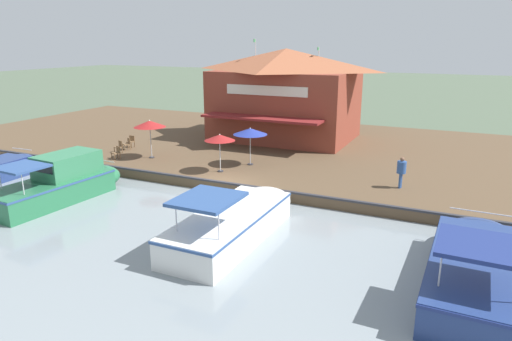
{
  "coord_description": "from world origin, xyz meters",
  "views": [
    {
      "loc": [
        20.95,
        12.06,
        8.16
      ],
      "look_at": [
        -1.0,
        1.82,
        1.3
      ],
      "focal_mm": 32.0,
      "sensor_mm": 36.0,
      "label": 1
    }
  ],
  "objects_px": {
    "person_at_quay_edge": "(401,169)",
    "motorboat_fourth_along": "(238,219)",
    "cafe_chair_back_row_seat": "(119,146)",
    "cafe_chair_far_corner_seat": "(127,143)",
    "patio_umbrella_back_row": "(250,131)",
    "tree_behind_restaurant": "(313,84)",
    "waterfront_restaurant": "(285,94)",
    "patio_umbrella_far_corner": "(220,138)",
    "patio_umbrella_mid_patio_right": "(150,124)",
    "motorboat_distant_upstream": "(477,263)",
    "cafe_chair_mid_patio": "(131,141)",
    "cafe_chair_beside_entrance": "(117,152)",
    "motorboat_nearest_quay": "(64,182)"
  },
  "relations": [
    {
      "from": "patio_umbrella_far_corner",
      "to": "tree_behind_restaurant",
      "type": "xyz_separation_m",
      "value": [
        -15.79,
        0.56,
        1.89
      ]
    },
    {
      "from": "cafe_chair_mid_patio",
      "to": "cafe_chair_back_row_seat",
      "type": "relative_size",
      "value": 1.0
    },
    {
      "from": "tree_behind_restaurant",
      "to": "waterfront_restaurant",
      "type": "bearing_deg",
      "value": -8.81
    },
    {
      "from": "cafe_chair_far_corner_seat",
      "to": "patio_umbrella_back_row",
      "type": "bearing_deg",
      "value": 89.8
    },
    {
      "from": "patio_umbrella_far_corner",
      "to": "cafe_chair_beside_entrance",
      "type": "height_order",
      "value": "patio_umbrella_far_corner"
    },
    {
      "from": "cafe_chair_far_corner_seat",
      "to": "tree_behind_restaurant",
      "type": "xyz_separation_m",
      "value": [
        -13.54,
        9.52,
        3.5
      ]
    },
    {
      "from": "patio_umbrella_back_row",
      "to": "motorboat_fourth_along",
      "type": "relative_size",
      "value": 0.28
    },
    {
      "from": "motorboat_nearest_quay",
      "to": "motorboat_fourth_along",
      "type": "bearing_deg",
      "value": 88.72
    },
    {
      "from": "motorboat_distant_upstream",
      "to": "waterfront_restaurant",
      "type": "bearing_deg",
      "value": -141.42
    },
    {
      "from": "patio_umbrella_back_row",
      "to": "motorboat_distant_upstream",
      "type": "relative_size",
      "value": 0.28
    },
    {
      "from": "patio_umbrella_mid_patio_right",
      "to": "cafe_chair_back_row_seat",
      "type": "height_order",
      "value": "patio_umbrella_mid_patio_right"
    },
    {
      "from": "patio_umbrella_back_row",
      "to": "cafe_chair_back_row_seat",
      "type": "height_order",
      "value": "patio_umbrella_back_row"
    },
    {
      "from": "cafe_chair_mid_patio",
      "to": "motorboat_fourth_along",
      "type": "xyz_separation_m",
      "value": [
        9.68,
        13.9,
        -0.32
      ]
    },
    {
      "from": "cafe_chair_far_corner_seat",
      "to": "motorboat_distant_upstream",
      "type": "xyz_separation_m",
      "value": [
        9.06,
        23.0,
        -0.33
      ]
    },
    {
      "from": "cafe_chair_beside_entrance",
      "to": "cafe_chair_mid_patio",
      "type": "bearing_deg",
      "value": -155.31
    },
    {
      "from": "motorboat_fourth_along",
      "to": "motorboat_distant_upstream",
      "type": "bearing_deg",
      "value": 89.06
    },
    {
      "from": "waterfront_restaurant",
      "to": "patio_umbrella_far_corner",
      "type": "xyz_separation_m",
      "value": [
        11.01,
        0.19,
        -1.5
      ]
    },
    {
      "from": "patio_umbrella_back_row",
      "to": "cafe_chair_back_row_seat",
      "type": "bearing_deg",
      "value": -84.29
    },
    {
      "from": "patio_umbrella_mid_patio_right",
      "to": "cafe_chair_mid_patio",
      "type": "height_order",
      "value": "patio_umbrella_mid_patio_right"
    },
    {
      "from": "cafe_chair_back_row_seat",
      "to": "motorboat_fourth_along",
      "type": "xyz_separation_m",
      "value": [
        7.89,
        13.49,
        -0.32
      ]
    },
    {
      "from": "cafe_chair_far_corner_seat",
      "to": "cafe_chair_back_row_seat",
      "type": "bearing_deg",
      "value": 6.35
    },
    {
      "from": "patio_umbrella_mid_patio_right",
      "to": "tree_behind_restaurant",
      "type": "distance_m",
      "value": 16.19
    },
    {
      "from": "cafe_chair_beside_entrance",
      "to": "cafe_chair_mid_patio",
      "type": "relative_size",
      "value": 1.0
    },
    {
      "from": "cafe_chair_beside_entrance",
      "to": "tree_behind_restaurant",
      "type": "height_order",
      "value": "tree_behind_restaurant"
    },
    {
      "from": "motorboat_nearest_quay",
      "to": "patio_umbrella_mid_patio_right",
      "type": "bearing_deg",
      "value": -179.93
    },
    {
      "from": "person_at_quay_edge",
      "to": "cafe_chair_back_row_seat",
      "type": "bearing_deg",
      "value": -89.79
    },
    {
      "from": "patio_umbrella_back_row",
      "to": "cafe_chair_beside_entrance",
      "type": "distance_m",
      "value": 9.21
    },
    {
      "from": "cafe_chair_mid_patio",
      "to": "tree_behind_restaurant",
      "type": "xyz_separation_m",
      "value": [
        -12.77,
        9.82,
        3.5
      ]
    },
    {
      "from": "cafe_chair_far_corner_seat",
      "to": "motorboat_fourth_along",
      "type": "distance_m",
      "value": 16.26
    },
    {
      "from": "person_at_quay_edge",
      "to": "patio_umbrella_far_corner",
      "type": "bearing_deg",
      "value": -82.82
    },
    {
      "from": "cafe_chair_mid_patio",
      "to": "tree_behind_restaurant",
      "type": "distance_m",
      "value": 16.49
    },
    {
      "from": "cafe_chair_beside_entrance",
      "to": "motorboat_nearest_quay",
      "type": "height_order",
      "value": "motorboat_nearest_quay"
    },
    {
      "from": "cafe_chair_beside_entrance",
      "to": "cafe_chair_far_corner_seat",
      "type": "height_order",
      "value": "same"
    },
    {
      "from": "patio_umbrella_far_corner",
      "to": "motorboat_fourth_along",
      "type": "xyz_separation_m",
      "value": [
        6.67,
        4.64,
        -1.93
      ]
    },
    {
      "from": "person_at_quay_edge",
      "to": "tree_behind_restaurant",
      "type": "xyz_separation_m",
      "value": [
        -14.49,
        -9.74,
        2.91
      ]
    },
    {
      "from": "patio_umbrella_mid_patio_right",
      "to": "motorboat_fourth_along",
      "type": "distance_m",
      "value": 13.2
    },
    {
      "from": "tree_behind_restaurant",
      "to": "motorboat_nearest_quay",
      "type": "bearing_deg",
      "value": -16.13
    },
    {
      "from": "motorboat_fourth_along",
      "to": "cafe_chair_beside_entrance",
      "type": "bearing_deg",
      "value": -117.45
    },
    {
      "from": "person_at_quay_edge",
      "to": "cafe_chair_mid_patio",
      "type": "bearing_deg",
      "value": -95.03
    },
    {
      "from": "cafe_chair_back_row_seat",
      "to": "person_at_quay_edge",
      "type": "bearing_deg",
      "value": 90.21
    },
    {
      "from": "cafe_chair_beside_entrance",
      "to": "cafe_chair_back_row_seat",
      "type": "bearing_deg",
      "value": -143.37
    },
    {
      "from": "patio_umbrella_far_corner",
      "to": "person_at_quay_edge",
      "type": "relative_size",
      "value": 1.37
    },
    {
      "from": "patio_umbrella_back_row",
      "to": "cafe_chair_mid_patio",
      "type": "xyz_separation_m",
      "value": [
        -0.81,
        -10.21,
        -1.68
      ]
    },
    {
      "from": "patio_umbrella_back_row",
      "to": "cafe_chair_mid_patio",
      "type": "height_order",
      "value": "patio_umbrella_back_row"
    },
    {
      "from": "person_at_quay_edge",
      "to": "motorboat_fourth_along",
      "type": "bearing_deg",
      "value": -35.38
    },
    {
      "from": "person_at_quay_edge",
      "to": "waterfront_restaurant",
      "type": "bearing_deg",
      "value": -132.82
    },
    {
      "from": "cafe_chair_mid_patio",
      "to": "cafe_chair_far_corner_seat",
      "type": "xyz_separation_m",
      "value": [
        0.78,
        0.3,
        0.0
      ]
    },
    {
      "from": "cafe_chair_back_row_seat",
      "to": "tree_behind_restaurant",
      "type": "relative_size",
      "value": 0.15
    },
    {
      "from": "patio_umbrella_mid_patio_right",
      "to": "cafe_chair_far_corner_seat",
      "type": "height_order",
      "value": "patio_umbrella_mid_patio_right"
    },
    {
      "from": "patio_umbrella_mid_patio_right",
      "to": "person_at_quay_edge",
      "type": "relative_size",
      "value": 1.52
    }
  ]
}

